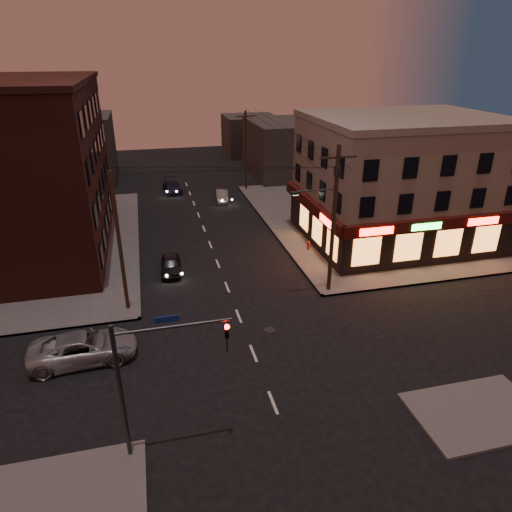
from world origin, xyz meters
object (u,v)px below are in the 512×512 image
object	(u,v)px
sedan_near	(171,265)
fire_hydrant	(309,245)
suv_cross	(83,348)
sedan_mid	(222,196)
sedan_far	(172,186)

from	to	relation	value
sedan_near	fire_hydrant	distance (m)	11.52
sedan_near	suv_cross	bearing A→B (deg)	-115.09
sedan_mid	fire_hydrant	xyz separation A→B (m)	(4.60, -15.46, -0.04)
suv_cross	sedan_mid	bearing A→B (deg)	-28.30
sedan_near	sedan_far	bearing A→B (deg)	89.18
sedan_mid	sedan_near	bearing A→B (deg)	-105.09
suv_cross	sedan_near	world-z (taller)	suv_cross
sedan_near	fire_hydrant	world-z (taller)	sedan_near
sedan_near	sedan_mid	distance (m)	18.08
suv_cross	sedan_far	size ratio (longest dim) A/B	1.23
sedan_far	fire_hydrant	xyz separation A→B (m)	(9.71, -20.60, -0.10)
suv_cross	fire_hydrant	world-z (taller)	suv_cross
suv_cross	fire_hydrant	distance (m)	20.07
sedan_far	sedan_near	bearing A→B (deg)	-100.13
suv_cross	fire_hydrant	bearing A→B (deg)	-60.35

